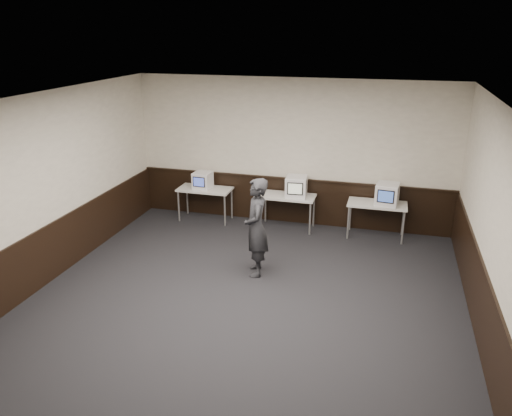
{
  "coord_description": "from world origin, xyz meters",
  "views": [
    {
      "loc": [
        2.03,
        -6.43,
        4.18
      ],
      "look_at": [
        -0.16,
        1.6,
        1.15
      ],
      "focal_mm": 35.0,
      "sensor_mm": 36.0,
      "label": 1
    }
  ],
  "objects_px": {
    "desk_center": "(287,199)",
    "person": "(256,227)",
    "emac_center": "(296,186)",
    "desk_left": "(205,191)",
    "emac_right": "(387,194)",
    "desk_right": "(377,206)",
    "emac_left": "(203,180)"
  },
  "relations": [
    {
      "from": "desk_center",
      "to": "person",
      "type": "bearing_deg",
      "value": -92.1
    },
    {
      "from": "emac_center",
      "to": "person",
      "type": "height_order",
      "value": "person"
    },
    {
      "from": "desk_left",
      "to": "emac_right",
      "type": "xyz_separation_m",
      "value": [
        3.98,
        -0.04,
        0.29
      ]
    },
    {
      "from": "desk_right",
      "to": "person",
      "type": "relative_size",
      "value": 0.68
    },
    {
      "from": "desk_left",
      "to": "emac_right",
      "type": "relative_size",
      "value": 2.3
    },
    {
      "from": "desk_center",
      "to": "desk_left",
      "type": "bearing_deg",
      "value": 180.0
    },
    {
      "from": "emac_left",
      "to": "emac_center",
      "type": "xyz_separation_m",
      "value": [
        2.13,
        0.01,
        0.03
      ]
    },
    {
      "from": "emac_right",
      "to": "desk_left",
      "type": "bearing_deg",
      "value": -174.1
    },
    {
      "from": "desk_left",
      "to": "emac_right",
      "type": "height_order",
      "value": "emac_right"
    },
    {
      "from": "desk_center",
      "to": "emac_center",
      "type": "height_order",
      "value": "emac_center"
    },
    {
      "from": "desk_left",
      "to": "emac_center",
      "type": "relative_size",
      "value": 2.37
    },
    {
      "from": "emac_center",
      "to": "person",
      "type": "relative_size",
      "value": 0.29
    },
    {
      "from": "emac_left",
      "to": "person",
      "type": "bearing_deg",
      "value": -47.1
    },
    {
      "from": "desk_center",
      "to": "desk_right",
      "type": "distance_m",
      "value": 1.9
    },
    {
      "from": "emac_center",
      "to": "person",
      "type": "distance_m",
      "value": 2.27
    },
    {
      "from": "desk_left",
      "to": "emac_center",
      "type": "height_order",
      "value": "emac_center"
    },
    {
      "from": "emac_right",
      "to": "emac_left",
      "type": "bearing_deg",
      "value": -173.93
    },
    {
      "from": "desk_center",
      "to": "emac_center",
      "type": "distance_m",
      "value": 0.35
    },
    {
      "from": "desk_right",
      "to": "emac_left",
      "type": "relative_size",
      "value": 2.8
    },
    {
      "from": "emac_left",
      "to": "emac_center",
      "type": "distance_m",
      "value": 2.13
    },
    {
      "from": "person",
      "to": "emac_right",
      "type": "bearing_deg",
      "value": 118.44
    },
    {
      "from": "desk_center",
      "to": "emac_left",
      "type": "height_order",
      "value": "emac_left"
    },
    {
      "from": "desk_left",
      "to": "emac_right",
      "type": "bearing_deg",
      "value": -0.53
    },
    {
      "from": "emac_right",
      "to": "person",
      "type": "relative_size",
      "value": 0.29
    },
    {
      "from": "emac_left",
      "to": "person",
      "type": "xyz_separation_m",
      "value": [
        1.86,
        -2.25,
        -0.05
      ]
    },
    {
      "from": "emac_left",
      "to": "emac_right",
      "type": "distance_m",
      "value": 4.02
    },
    {
      "from": "desk_center",
      "to": "emac_left",
      "type": "xyz_separation_m",
      "value": [
        -1.94,
        -0.01,
        0.26
      ]
    },
    {
      "from": "desk_left",
      "to": "emac_center",
      "type": "bearing_deg",
      "value": -0.16
    },
    {
      "from": "desk_left",
      "to": "emac_left",
      "type": "distance_m",
      "value": 0.26
    },
    {
      "from": "desk_center",
      "to": "desk_right",
      "type": "bearing_deg",
      "value": 0.0
    },
    {
      "from": "desk_left",
      "to": "person",
      "type": "distance_m",
      "value": 2.91
    },
    {
      "from": "desk_center",
      "to": "person",
      "type": "height_order",
      "value": "person"
    }
  ]
}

